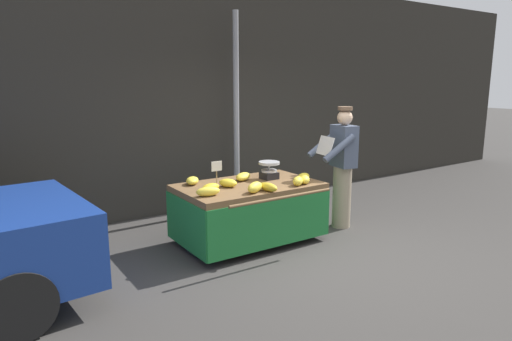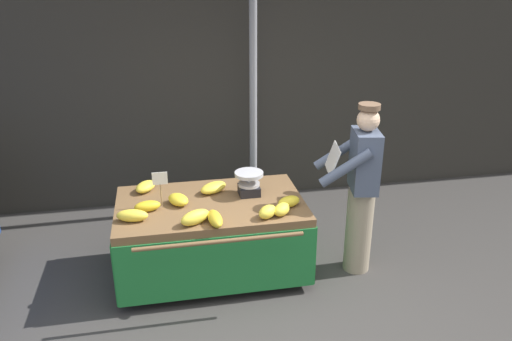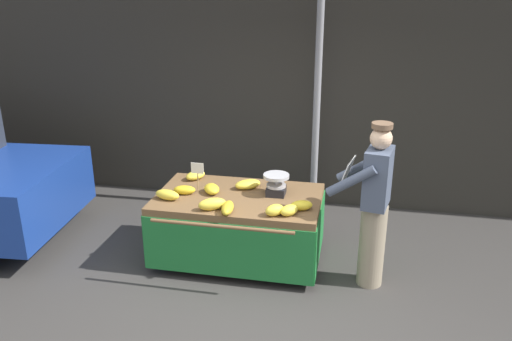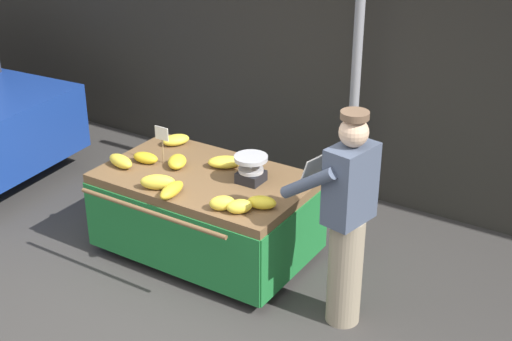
{
  "view_description": "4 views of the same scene",
  "coord_description": "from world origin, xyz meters",
  "px_view_note": "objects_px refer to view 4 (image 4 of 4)",
  "views": [
    {
      "loc": [
        -3.54,
        -3.62,
        2.08
      ],
      "look_at": [
        -0.45,
        1.0,
        0.95
      ],
      "focal_mm": 31.56,
      "sensor_mm": 36.0,
      "label": 1
    },
    {
      "loc": [
        -0.92,
        -3.25,
        2.85
      ],
      "look_at": [
        -0.07,
        1.12,
        1.04
      ],
      "focal_mm": 35.28,
      "sensor_mm": 36.0,
      "label": 2
    },
    {
      "loc": [
        0.68,
        -3.92,
        2.95
      ],
      "look_at": [
        -0.32,
        1.03,
        1.09
      ],
      "focal_mm": 36.18,
      "sensor_mm": 36.0,
      "label": 3
    },
    {
      "loc": [
        2.79,
        -3.37,
        3.48
      ],
      "look_at": [
        -0.04,
        1.11,
        0.92
      ],
      "focal_mm": 51.09,
      "sensor_mm": 36.0,
      "label": 4
    }
  ],
  "objects_px": {
    "banana_bunch_1": "(146,158)",
    "banana_bunch_8": "(177,162)",
    "banana_cart": "(206,197)",
    "price_sign": "(162,137)",
    "street_pole": "(357,56)",
    "banana_bunch_0": "(158,182)",
    "banana_bunch_6": "(176,140)",
    "vendor_person": "(346,220)",
    "banana_bunch_3": "(262,202)",
    "weighing_scale": "(251,169)",
    "banana_bunch_7": "(172,190)",
    "banana_bunch_5": "(240,206)",
    "banana_bunch_9": "(225,162)",
    "banana_bunch_2": "(222,203)",
    "banana_bunch_4": "(121,161)"
  },
  "relations": [
    {
      "from": "banana_bunch_1",
      "to": "vendor_person",
      "type": "xyz_separation_m",
      "value": [
        2.0,
        -0.14,
        0.05
      ]
    },
    {
      "from": "banana_cart",
      "to": "banana_bunch_7",
      "type": "xyz_separation_m",
      "value": [
        -0.01,
        -0.44,
        0.25
      ]
    },
    {
      "from": "banana_bunch_3",
      "to": "banana_bunch_8",
      "type": "distance_m",
      "value": 1.04
    },
    {
      "from": "banana_bunch_5",
      "to": "weighing_scale",
      "type": "bearing_deg",
      "value": 113.26
    },
    {
      "from": "banana_bunch_1",
      "to": "banana_bunch_5",
      "type": "distance_m",
      "value": 1.23
    },
    {
      "from": "banana_bunch_6",
      "to": "banana_bunch_7",
      "type": "xyz_separation_m",
      "value": [
        0.6,
        -0.82,
        0.0
      ]
    },
    {
      "from": "weighing_scale",
      "to": "banana_bunch_6",
      "type": "bearing_deg",
      "value": 164.65
    },
    {
      "from": "banana_cart",
      "to": "banana_bunch_8",
      "type": "distance_m",
      "value": 0.39
    },
    {
      "from": "banana_bunch_3",
      "to": "banana_bunch_1",
      "type": "bearing_deg",
      "value": 173.02
    },
    {
      "from": "price_sign",
      "to": "banana_bunch_2",
      "type": "bearing_deg",
      "value": -24.69
    },
    {
      "from": "banana_bunch_1",
      "to": "banana_bunch_9",
      "type": "height_order",
      "value": "banana_bunch_9"
    },
    {
      "from": "price_sign",
      "to": "banana_bunch_8",
      "type": "height_order",
      "value": "price_sign"
    },
    {
      "from": "banana_bunch_0",
      "to": "banana_bunch_2",
      "type": "distance_m",
      "value": 0.64
    },
    {
      "from": "street_pole",
      "to": "banana_bunch_0",
      "type": "xyz_separation_m",
      "value": [
        -0.86,
        -1.83,
        -0.72
      ]
    },
    {
      "from": "banana_bunch_7",
      "to": "vendor_person",
      "type": "xyz_separation_m",
      "value": [
        1.43,
        0.23,
        0.05
      ]
    },
    {
      "from": "weighing_scale",
      "to": "banana_bunch_7",
      "type": "height_order",
      "value": "weighing_scale"
    },
    {
      "from": "banana_bunch_1",
      "to": "banana_bunch_8",
      "type": "bearing_deg",
      "value": 16.03
    },
    {
      "from": "street_pole",
      "to": "banana_bunch_7",
      "type": "relative_size",
      "value": 10.47
    },
    {
      "from": "banana_bunch_1",
      "to": "banana_bunch_4",
      "type": "bearing_deg",
      "value": -126.1
    },
    {
      "from": "weighing_scale",
      "to": "banana_bunch_1",
      "type": "height_order",
      "value": "weighing_scale"
    },
    {
      "from": "banana_cart",
      "to": "banana_bunch_7",
      "type": "height_order",
      "value": "banana_bunch_7"
    },
    {
      "from": "banana_bunch_6",
      "to": "vendor_person",
      "type": "distance_m",
      "value": 2.11
    },
    {
      "from": "price_sign",
      "to": "banana_bunch_3",
      "type": "xyz_separation_m",
      "value": [
        1.16,
        -0.24,
        -0.2
      ]
    },
    {
      "from": "banana_cart",
      "to": "banana_bunch_0",
      "type": "relative_size",
      "value": 6.26
    },
    {
      "from": "banana_bunch_0",
      "to": "banana_bunch_2",
      "type": "bearing_deg",
      "value": -0.68
    },
    {
      "from": "banana_cart",
      "to": "banana_bunch_1",
      "type": "xyz_separation_m",
      "value": [
        -0.58,
        -0.07,
        0.25
      ]
    },
    {
      "from": "price_sign",
      "to": "banana_cart",
      "type": "bearing_deg",
      "value": -1.06
    },
    {
      "from": "price_sign",
      "to": "banana_bunch_4",
      "type": "bearing_deg",
      "value": -134.89
    },
    {
      "from": "banana_bunch_5",
      "to": "banana_bunch_9",
      "type": "bearing_deg",
      "value": 132.21
    },
    {
      "from": "banana_bunch_6",
      "to": "weighing_scale",
      "type": "bearing_deg",
      "value": -15.35
    },
    {
      "from": "banana_cart",
      "to": "banana_bunch_4",
      "type": "height_order",
      "value": "banana_bunch_4"
    },
    {
      "from": "banana_bunch_1",
      "to": "banana_bunch_6",
      "type": "height_order",
      "value": "same"
    },
    {
      "from": "banana_bunch_9",
      "to": "vendor_person",
      "type": "height_order",
      "value": "vendor_person"
    },
    {
      "from": "weighing_scale",
      "to": "price_sign",
      "type": "height_order",
      "value": "price_sign"
    },
    {
      "from": "banana_cart",
      "to": "price_sign",
      "type": "xyz_separation_m",
      "value": [
        -0.45,
        0.01,
        0.45
      ]
    },
    {
      "from": "banana_cart",
      "to": "vendor_person",
      "type": "bearing_deg",
      "value": -8.59
    },
    {
      "from": "banana_bunch_2",
      "to": "banana_bunch_5",
      "type": "distance_m",
      "value": 0.14
    },
    {
      "from": "banana_bunch_2",
      "to": "banana_bunch_6",
      "type": "distance_m",
      "value": 1.33
    },
    {
      "from": "banana_bunch_8",
      "to": "banana_bunch_9",
      "type": "distance_m",
      "value": 0.41
    },
    {
      "from": "banana_bunch_2",
      "to": "banana_bunch_1",
      "type": "bearing_deg",
      "value": 162.03
    },
    {
      "from": "banana_bunch_7",
      "to": "banana_bunch_2",
      "type": "bearing_deg",
      "value": 3.13
    },
    {
      "from": "banana_bunch_1",
      "to": "banana_bunch_6",
      "type": "bearing_deg",
      "value": 92.62
    },
    {
      "from": "banana_bunch_0",
      "to": "banana_bunch_4",
      "type": "xyz_separation_m",
      "value": [
        -0.54,
        0.16,
        -0.01
      ]
    },
    {
      "from": "banana_bunch_3",
      "to": "weighing_scale",
      "type": "bearing_deg",
      "value": 132.94
    },
    {
      "from": "banana_bunch_5",
      "to": "banana_bunch_8",
      "type": "distance_m",
      "value": 0.99
    },
    {
      "from": "banana_bunch_0",
      "to": "banana_bunch_9",
      "type": "relative_size",
      "value": 0.97
    },
    {
      "from": "banana_bunch_4",
      "to": "banana_bunch_6",
      "type": "height_order",
      "value": "banana_bunch_4"
    },
    {
      "from": "street_pole",
      "to": "banana_bunch_1",
      "type": "height_order",
      "value": "street_pole"
    },
    {
      "from": "price_sign",
      "to": "banana_bunch_1",
      "type": "bearing_deg",
      "value": -147.45
    },
    {
      "from": "banana_bunch_5",
      "to": "street_pole",
      "type": "bearing_deg",
      "value": 87.36
    }
  ]
}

